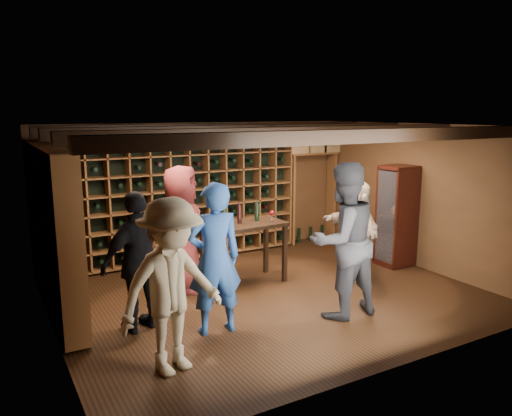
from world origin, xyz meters
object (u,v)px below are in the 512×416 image
tasting_table (244,231)px  guest_khaki (171,287)px  man_blue_shirt (214,259)px  guest_woman_black (140,262)px  man_grey_suit (343,240)px  guest_beige (355,229)px  display_cabinet (396,218)px  guest_red_floral (181,229)px

tasting_table → guest_khaki: bearing=-137.2°
man_blue_shirt → tasting_table: bearing=-124.3°
man_blue_shirt → guest_woman_black: (-0.77, 0.54, -0.06)m
guest_khaki → tasting_table: (1.93, 2.03, -0.08)m
man_grey_suit → guest_khaki: (-2.48, -0.29, -0.10)m
man_blue_shirt → guest_beige: man_blue_shirt is taller
guest_khaki → tasting_table: 2.81m
display_cabinet → guest_khaki: guest_khaki is taller
man_grey_suit → tasting_table: man_grey_suit is taller
man_grey_suit → guest_khaki: 2.49m
guest_woman_black → tasting_table: bearing=-171.0°
man_blue_shirt → tasting_table: 1.81m
display_cabinet → guest_woman_black: bearing=-175.1°
guest_khaki → guest_woman_black: bearing=75.8°
man_grey_suit → guest_beige: size_ratio=1.27×
guest_khaki → guest_red_floral: bearing=52.9°
man_blue_shirt → man_grey_suit: 1.73m
man_grey_suit → guest_red_floral: man_grey_suit is taller
guest_khaki → guest_beige: (3.65, 1.40, -0.12)m
guest_woman_black → guest_khaki: guest_khaki is taller
display_cabinet → guest_woman_black: 4.74m
guest_red_floral → guest_beige: 2.81m
guest_red_floral → tasting_table: size_ratio=1.44×
display_cabinet → guest_khaki: bearing=-161.5°
guest_khaki → tasting_table: guest_khaki is taller
man_grey_suit → guest_beige: (1.17, 1.11, -0.22)m
guest_red_floral → guest_khaki: guest_red_floral is taller
guest_beige → tasting_table: (-1.72, 0.63, 0.04)m
man_grey_suit → man_blue_shirt: bearing=-12.4°
guest_woman_black → guest_beige: bearing=168.4°
display_cabinet → guest_woman_black: (-4.72, -0.40, 0.02)m
man_grey_suit → display_cabinet: bearing=-151.0°
display_cabinet → man_grey_suit: bearing=-150.3°
man_grey_suit → tasting_table: (-0.54, 1.74, -0.18)m
display_cabinet → man_blue_shirt: 4.06m
man_blue_shirt → guest_red_floral: bearing=-91.5°
man_grey_suit → guest_woman_black: size_ratio=1.17×
guest_red_floral → tasting_table: 0.99m
guest_khaki → man_grey_suit: bearing=-6.9°
guest_red_floral → guest_khaki: (-0.97, -2.23, -0.03)m
man_blue_shirt → tasting_table: man_blue_shirt is taller
tasting_table → display_cabinet: bearing=-12.9°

